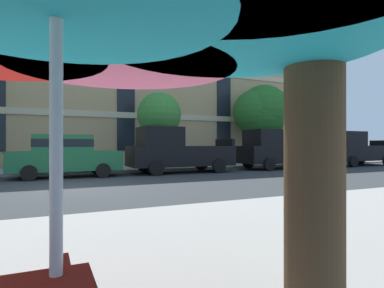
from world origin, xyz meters
name	(u,v)px	position (x,y,z in m)	size (l,w,h in m)	color
ground_plane	(81,188)	(0.00, 0.00, 0.00)	(120.00, 120.00, 0.00)	#2D3033
sidewalk_far	(67,170)	(0.00, 6.80, 0.06)	(56.00, 3.60, 0.12)	gray
apartment_building	(61,77)	(0.00, 14.99, 6.40)	(42.06, 12.08, 12.80)	tan
sedan_green	(65,155)	(-0.27, 3.70, 0.95)	(4.40, 1.98, 1.78)	#195933
pickup_black	(177,152)	(4.77, 3.70, 1.03)	(5.10, 2.12, 2.20)	black
pickup_black_midblock	(278,151)	(10.95, 3.70, 1.03)	(5.10, 2.12, 2.20)	black
pickup_black_downstreet	(355,150)	(17.27, 3.70, 1.03)	(5.10, 2.12, 2.20)	black
street_tree_middle	(158,116)	(4.80, 6.62, 2.98)	(2.50, 2.50, 4.34)	#4C3823
street_tree_right	(261,112)	(12.39, 7.19, 3.64)	(3.95, 3.56, 5.47)	brown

